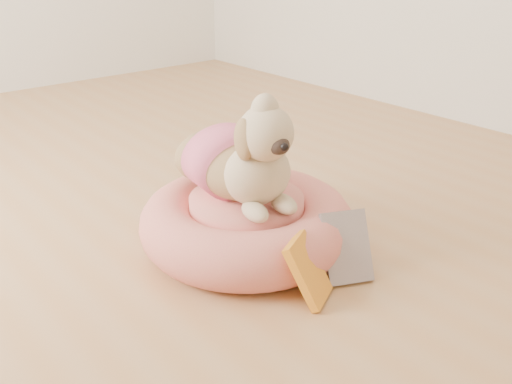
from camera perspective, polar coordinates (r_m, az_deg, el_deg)
floor at (r=2.38m, az=-10.90°, el=-1.13°), size 4.50×4.50×0.00m
pet_bed at (r=1.98m, az=-0.93°, el=-3.05°), size 0.74×0.74×0.19m
dog at (r=1.87m, az=-1.61°, el=5.09°), size 0.44×0.59×0.40m
book_yellow at (r=1.71m, az=5.24°, el=-7.82°), size 0.18×0.17×0.20m
book_white at (r=1.83m, az=9.04°, el=-5.45°), size 0.19×0.18×0.21m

